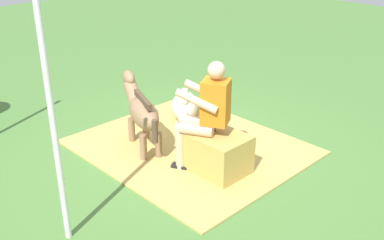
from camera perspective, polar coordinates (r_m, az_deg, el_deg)
ground_plane at (r=6.12m, az=-0.59°, el=-3.34°), size 24.00×24.00×0.00m
hay_patch at (r=6.09m, az=-0.21°, el=-3.36°), size 2.81×2.40×0.02m
hay_bale at (r=5.43m, az=3.24°, el=-4.22°), size 0.69×0.55×0.50m
person_seated at (r=5.26m, az=1.75°, el=1.09°), size 0.72×0.60×1.38m
pony_standing at (r=5.92m, az=-6.35°, el=1.18°), size 1.28×0.70×0.89m
pony_lying at (r=6.85m, az=-0.95°, el=1.54°), size 1.14×1.14×0.42m
tent_pole_left at (r=4.06m, az=-17.10°, el=0.12°), size 0.06×0.06×2.50m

